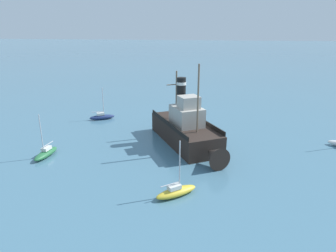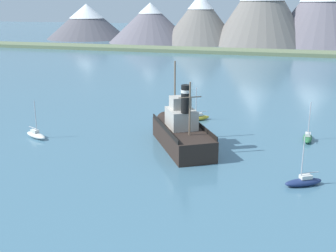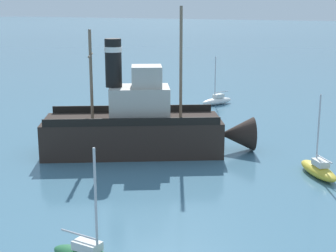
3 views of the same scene
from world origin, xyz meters
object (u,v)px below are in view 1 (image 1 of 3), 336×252
sailboat_navy (102,117)px  sailboat_green (46,153)px  old_tugboat (187,130)px  sailboat_yellow (176,191)px

sailboat_navy → sailboat_green: bearing=86.7°
old_tugboat → sailboat_green: 16.13m
sailboat_yellow → sailboat_green: size_ratio=1.00×
sailboat_navy → sailboat_green: 14.31m
sailboat_green → old_tugboat: bearing=-156.7°
sailboat_yellow → sailboat_green: 16.19m
sailboat_yellow → sailboat_navy: bearing=-54.0°
sailboat_navy → sailboat_green: same height
old_tugboat → sailboat_yellow: bearing=92.2°
old_tugboat → sailboat_navy: size_ratio=2.88×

